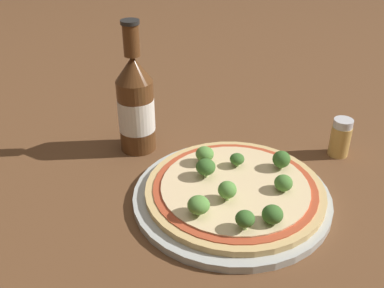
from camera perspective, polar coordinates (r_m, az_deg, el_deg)
ground_plane at (r=0.69m, az=2.87°, el=-6.32°), size 3.00×3.00×0.00m
plate at (r=0.68m, az=5.04°, el=-6.68°), size 0.29×0.29×0.01m
pizza at (r=0.67m, az=5.46°, el=-5.71°), size 0.27×0.27×0.01m
broccoli_floret_0 at (r=0.71m, az=1.88°, el=-1.25°), size 0.03×0.03×0.03m
broccoli_floret_1 at (r=0.70m, az=11.40°, el=-2.05°), size 0.03×0.03×0.03m
broccoli_floret_2 at (r=0.67m, az=1.75°, el=-2.95°), size 0.03×0.03×0.03m
broccoli_floret_3 at (r=0.63m, az=4.89°, el=-5.76°), size 0.03×0.03×0.03m
broccoli_floret_4 at (r=0.59m, az=7.02°, el=-9.37°), size 0.03×0.03×0.03m
broccoli_floret_5 at (r=0.60m, az=10.18°, el=-8.80°), size 0.03×0.03×0.03m
broccoli_floret_6 at (r=0.66m, az=11.54°, el=-4.87°), size 0.03×0.03×0.02m
broccoli_floret_7 at (r=0.60m, az=0.85°, el=-7.75°), size 0.03×0.03×0.03m
broccoli_floret_8 at (r=0.70m, az=5.74°, el=-1.94°), size 0.02×0.02×0.02m
beer_bottle at (r=0.77m, az=-7.16°, el=5.06°), size 0.06×0.06×0.23m
pepper_shaker at (r=0.81m, az=18.34°, el=0.78°), size 0.03×0.03×0.07m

